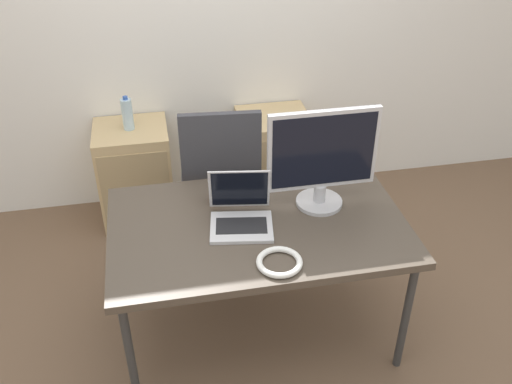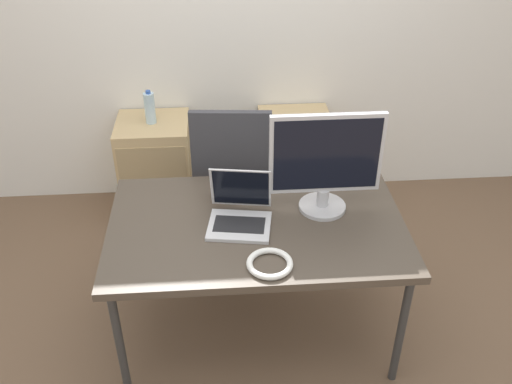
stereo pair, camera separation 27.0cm
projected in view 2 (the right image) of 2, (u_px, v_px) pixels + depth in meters
ground_plane at (257, 327)px, 3.15m from camera, size 14.00×14.00×0.00m
wall_back at (240, 15)px, 3.63m from camera, size 10.00×0.05×2.60m
desk at (257, 231)px, 2.78m from camera, size 1.43×0.89×0.72m
office_chair at (234, 197)px, 3.51m from camera, size 0.56×0.58×1.07m
cabinet_left at (156, 167)px, 3.92m from camera, size 0.47×0.43×0.68m
cabinet_right at (294, 162)px, 3.98m from camera, size 0.47×0.43×0.68m
water_bottle at (150, 108)px, 3.67m from camera, size 0.07×0.07×0.22m
laptop_center at (240, 213)px, 2.73m from camera, size 0.33×0.33×0.25m
monitor at (326, 163)px, 2.71m from camera, size 0.54×0.23×0.52m
coffee_cup_white at (244, 186)px, 2.93m from camera, size 0.09×0.09×0.10m
coffee_cup_brown at (220, 188)px, 2.90m from camera, size 0.08×0.08×0.12m
cable_coil at (270, 264)px, 2.48m from camera, size 0.21×0.21×0.03m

